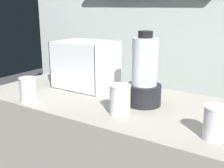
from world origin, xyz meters
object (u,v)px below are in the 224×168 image
Objects in this scene: blender_pitcher at (144,76)px; juice_cup_beet_far_left at (28,91)px; carrot_display_bin at (86,73)px; juice_cup_beet_middle at (214,125)px; juice_cup_pomegranate_left at (120,102)px.

blender_pitcher is 0.57m from juice_cup_beet_far_left.
carrot_display_bin is 0.44m from blender_pitcher.
blender_pitcher reaches higher than juice_cup_beet_middle.
carrot_display_bin is at bearing 160.24° from juice_cup_beet_middle.
juice_cup_pomegranate_left is at bearing 12.25° from juice_cup_beet_far_left.
juice_cup_beet_middle is at bearing -19.76° from carrot_display_bin.
juice_cup_beet_far_left is at bearing -167.75° from juice_cup_pomegranate_left.
juice_cup_beet_middle is (0.88, 0.08, -0.00)m from juice_cup_beet_far_left.
juice_cup_beet_far_left is at bearing -174.68° from juice_cup_beet_middle.
juice_cup_beet_far_left is at bearing -101.51° from carrot_display_bin.
carrot_display_bin reaches higher than juice_cup_beet_far_left.
carrot_display_bin is 0.38m from juice_cup_beet_far_left.
carrot_display_bin reaches higher than juice_cup_beet_middle.
blender_pitcher reaches higher than juice_cup_pomegranate_left.
juice_cup_beet_far_left is 0.92× the size of juice_cup_pomegranate_left.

